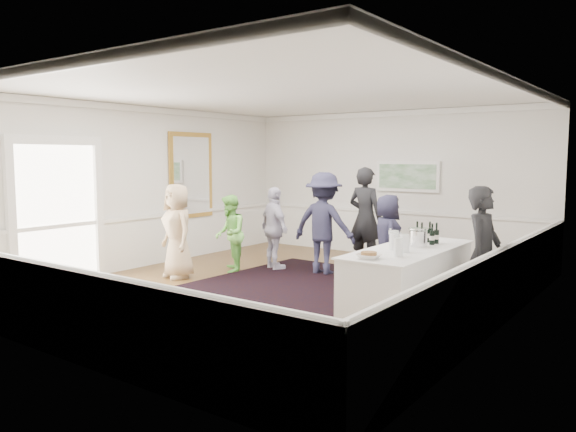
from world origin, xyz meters
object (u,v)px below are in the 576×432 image
Objects in this scene: serving_table at (409,285)px; guest_dark_a at (324,223)px; bartender at (483,254)px; nut_bowl at (369,255)px; guest_dark_b at (365,218)px; guest_tan at (177,231)px; guest_navy at (387,238)px; ice_bucket at (418,238)px; guest_lilac at (274,228)px; guest_green at (230,234)px.

guest_dark_a is (-2.57, 1.96, 0.46)m from serving_table.
bartender is (0.78, 0.60, 0.41)m from serving_table.
bartender is 6.29× the size of nut_bowl.
guest_dark_b is at bearing -113.14° from guest_dark_a.
guest_tan is 3.77m from guest_navy.
serving_table is at bearing 131.52° from guest_dark_b.
guest_dark_a is at bearing 146.43° from ice_bucket.
guest_dark_a is (1.96, 1.85, 0.10)m from guest_tan.
bartender is 0.95× the size of guest_dark_a.
nut_bowl reaches higher than serving_table.
ice_bucket is 1.22m from nut_bowl.
ice_bucket is at bearing 20.03° from guest_tan.
guest_lilac is 1.03m from guest_dark_a.
bartender is at bearing 146.47° from guest_dark_b.
guest_dark_b reaches higher than nut_bowl.
guest_lilac is at bearing 7.77° from guest_dark_a.
guest_navy is 5.34× the size of nut_bowl.
bartender is at bearing 25.73° from ice_bucket.
bartender is 0.87m from ice_bucket.
guest_tan reaches higher than nut_bowl.
nut_bowl is (-0.08, -0.98, 0.53)m from serving_table.
guest_green reaches higher than ice_bucket.
guest_dark_a is 6.63× the size of nut_bowl.
nut_bowl is (4.05, -2.04, 0.29)m from guest_green.
nut_bowl is at bearing 123.08° from guest_dark_b.
guest_green is 5.12× the size of nut_bowl.
guest_tan is at bearing -178.34° from ice_bucket.
ice_bucket is at bearing 141.81° from guest_dark_a.
guest_green is 0.91× the size of guest_lilac.
guest_dark_b reaches higher than guest_tan.
guest_tan is 1.90m from guest_lilac.
guest_lilac is (-3.57, 1.74, 0.31)m from serving_table.
bartender is 1.06× the size of guest_tan.
ice_bucket is (3.59, -1.50, 0.30)m from guest_lilac.
bartender is 1.18× the size of guest_navy.
guest_dark_a reaches higher than ice_bucket.
guest_tan is at bearing 55.56° from guest_dark_b.
guest_lilac is at bearing 154.06° from serving_table.
guest_dark_a is at bearing 75.85° from guest_dark_b.
bartender reaches higher than serving_table.
guest_green is 0.96× the size of guest_navy.
guest_green is at bearing 87.73° from bartender.
guest_lilac is 6.22× the size of ice_bucket.
nut_bowl is at bearing -94.96° from serving_table.
guest_dark_b is at bearing -111.93° from guest_lilac.
guest_dark_a reaches higher than nut_bowl.
guest_tan is 4.56m from ice_bucket.
guest_dark_b reaches higher than guest_dark_a.
bartender is at bearing 61.20° from nut_bowl.
guest_dark_a is at bearing 142.77° from serving_table.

